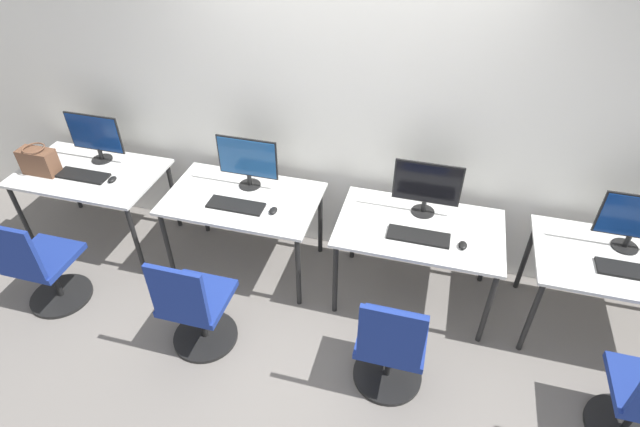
{
  "coord_description": "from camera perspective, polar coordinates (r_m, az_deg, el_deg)",
  "views": [
    {
      "loc": [
        0.74,
        -2.56,
        3.07
      ],
      "look_at": [
        0.0,
        0.15,
        0.87
      ],
      "focal_mm": 28.0,
      "sensor_mm": 36.0,
      "label": 1
    }
  ],
  "objects": [
    {
      "name": "desk_far_left",
      "position": [
        4.75,
        -24.71,
        3.63
      ],
      "size": [
        1.22,
        0.75,
        0.72
      ],
      "color": "silver",
      "rests_on": "ground_plane"
    },
    {
      "name": "handbag",
      "position": [
        4.82,
        -29.47,
        5.24
      ],
      "size": [
        0.3,
        0.18,
        0.25
      ],
      "color": "brown",
      "rests_on": "desk_far_left"
    },
    {
      "name": "keyboard_far_right",
      "position": [
        3.91,
        32.12,
        -5.59
      ],
      "size": [
        0.45,
        0.16,
        0.02
      ],
      "color": "black",
      "rests_on": "desk_far_right"
    },
    {
      "name": "mouse_far_left",
      "position": [
        4.49,
        -22.66,
        3.62
      ],
      "size": [
        0.06,
        0.09,
        0.03
      ],
      "color": "black",
      "rests_on": "desk_far_left"
    },
    {
      "name": "desk_far_right",
      "position": [
        4.04,
        31.47,
        -5.45
      ],
      "size": [
        1.22,
        0.75,
        0.72
      ],
      "color": "silver",
      "rests_on": "ground_plane"
    },
    {
      "name": "ground_plane",
      "position": [
        4.06,
        -0.57,
        -11.05
      ],
      "size": [
        20.0,
        20.0,
        0.0
      ],
      "primitive_type": "plane",
      "color": "slate"
    },
    {
      "name": "keyboard_far_left",
      "position": [
        4.66,
        -25.49,
        3.94
      ],
      "size": [
        0.45,
        0.16,
        0.02
      ],
      "color": "black",
      "rests_on": "desk_far_left"
    },
    {
      "name": "office_chair_right",
      "position": [
        3.39,
        8.04,
        -15.11
      ],
      "size": [
        0.48,
        0.48,
        0.9
      ],
      "color": "black",
      "rests_on": "ground_plane"
    },
    {
      "name": "monitor_left",
      "position": [
        4.02,
        -8.28,
        6.0
      ],
      "size": [
        0.5,
        0.18,
        0.44
      ],
      "color": "black",
      "rests_on": "desk_left"
    },
    {
      "name": "office_chair_far_left",
      "position": [
        4.41,
        -29.13,
        -5.56
      ],
      "size": [
        0.48,
        0.48,
        0.9
      ],
      "color": "black",
      "rests_on": "ground_plane"
    },
    {
      "name": "monitor_far_right",
      "position": [
        3.98,
        32.52,
        -0.69
      ],
      "size": [
        0.5,
        0.18,
        0.44
      ],
      "color": "black",
      "rests_on": "desk_far_right"
    },
    {
      "name": "mouse_right",
      "position": [
        3.64,
        16.0,
        -3.5
      ],
      "size": [
        0.06,
        0.09,
        0.03
      ],
      "color": "black",
      "rests_on": "desk_right"
    },
    {
      "name": "desk_left",
      "position": [
        4.06,
        -8.79,
        1.03
      ],
      "size": [
        1.22,
        0.75,
        0.72
      ],
      "color": "silver",
      "rests_on": "ground_plane"
    },
    {
      "name": "wall_back",
      "position": [
        3.88,
        2.88,
        12.55
      ],
      "size": [
        12.0,
        0.05,
        2.8
      ],
      "color": "silver",
      "rests_on": "ground_plane"
    },
    {
      "name": "office_chair_left",
      "position": [
        3.68,
        -14.05,
        -10.64
      ],
      "size": [
        0.48,
        0.48,
        0.9
      ],
      "color": "black",
      "rests_on": "ground_plane"
    },
    {
      "name": "monitor_right",
      "position": [
        3.76,
        12.11,
        3.04
      ],
      "size": [
        0.5,
        0.18,
        0.44
      ],
      "color": "black",
      "rests_on": "desk_right"
    },
    {
      "name": "keyboard_left",
      "position": [
        3.92,
        -9.59,
        0.93
      ],
      "size": [
        0.45,
        0.16,
        0.02
      ],
      "color": "black",
      "rests_on": "desk_left"
    },
    {
      "name": "monitor_far_left",
      "position": [
        4.73,
        -24.32,
        8.08
      ],
      "size": [
        0.5,
        0.18,
        0.44
      ],
      "color": "black",
      "rests_on": "desk_far_left"
    },
    {
      "name": "keyboard_right",
      "position": [
        3.65,
        11.18,
        -2.57
      ],
      "size": [
        0.45,
        0.16,
        0.02
      ],
      "color": "black",
      "rests_on": "desk_right"
    },
    {
      "name": "mouse_left",
      "position": [
        3.82,
        -5.37,
        0.34
      ],
      "size": [
        0.06,
        0.09,
        0.03
      ],
      "color": "black",
      "rests_on": "desk_left"
    },
    {
      "name": "desk_right",
      "position": [
        3.8,
        11.23,
        -2.35
      ],
      "size": [
        1.22,
        0.75,
        0.72
      ],
      "color": "silver",
      "rests_on": "ground_plane"
    }
  ]
}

